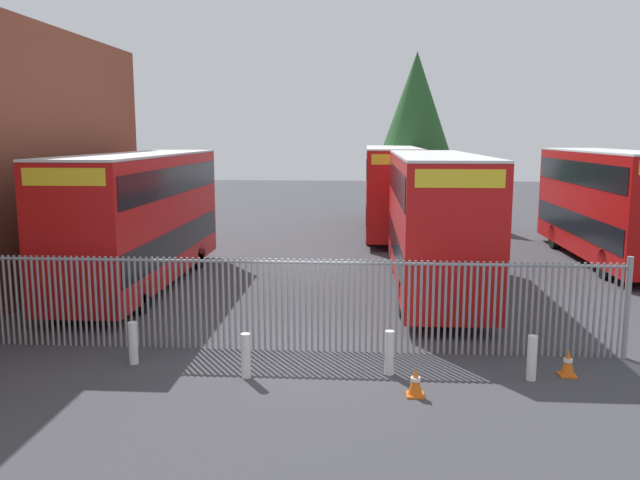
# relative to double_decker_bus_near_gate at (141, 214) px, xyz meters

# --- Properties ---
(ground_plane) EXTENTS (100.00, 100.00, 0.00)m
(ground_plane) POSITION_rel_double_decker_bus_near_gate_xyz_m (6.12, 1.69, -2.42)
(ground_plane) COLOR #3D3D42
(palisade_fence) EXTENTS (15.20, 0.14, 2.35)m
(palisade_fence) POSITION_rel_double_decker_bus_near_gate_xyz_m (5.79, -6.31, -1.24)
(palisade_fence) COLOR gray
(palisade_fence) RESTS_ON ground
(double_decker_bus_near_gate) EXTENTS (2.54, 10.81, 4.42)m
(double_decker_bus_near_gate) POSITION_rel_double_decker_bus_near_gate_xyz_m (0.00, 0.00, 0.00)
(double_decker_bus_near_gate) COLOR red
(double_decker_bus_near_gate) RESTS_ON ground
(double_decker_bus_behind_fence_left) EXTENTS (2.54, 10.81, 4.42)m
(double_decker_bus_behind_fence_left) POSITION_rel_double_decker_bus_near_gate_xyz_m (9.65, 0.05, 0.00)
(double_decker_bus_behind_fence_left) COLOR red
(double_decker_bus_behind_fence_left) RESTS_ON ground
(double_decker_bus_behind_fence_right) EXTENTS (2.54, 10.81, 4.42)m
(double_decker_bus_behind_fence_right) POSITION_rel_double_decker_bus_near_gate_xyz_m (8.73, 12.21, 0.00)
(double_decker_bus_behind_fence_right) COLOR red
(double_decker_bus_behind_fence_right) RESTS_ON ground
(double_decker_bus_far_back) EXTENTS (2.54, 10.81, 4.42)m
(double_decker_bus_far_back) POSITION_rel_double_decker_bus_near_gate_xyz_m (16.99, 5.48, 0.00)
(double_decker_bus_far_back) COLOR #B70C0C
(double_decker_bus_far_back) RESTS_ON ground
(bollard_near_left) EXTENTS (0.20, 0.20, 0.95)m
(bollard_near_left) POSITION_rel_double_decker_bus_near_gate_xyz_m (2.33, -7.45, -1.95)
(bollard_near_left) COLOR silver
(bollard_near_left) RESTS_ON ground
(bollard_center_front) EXTENTS (0.20, 0.20, 0.95)m
(bollard_center_front) POSITION_rel_double_decker_bus_near_gate_xyz_m (4.97, -8.11, -1.95)
(bollard_center_front) COLOR silver
(bollard_center_front) RESTS_ON ground
(bollard_near_right) EXTENTS (0.20, 0.20, 0.95)m
(bollard_near_right) POSITION_rel_double_decker_bus_near_gate_xyz_m (7.96, -7.71, -1.95)
(bollard_near_right) COLOR silver
(bollard_near_right) RESTS_ON ground
(bollard_far_right) EXTENTS (0.20, 0.20, 0.95)m
(bollard_far_right) POSITION_rel_double_decker_bus_near_gate_xyz_m (10.88, -7.84, -1.95)
(bollard_far_right) COLOR silver
(bollard_far_right) RESTS_ON ground
(traffic_cone_by_gate) EXTENTS (0.34, 0.34, 0.59)m
(traffic_cone_by_gate) POSITION_rel_double_decker_bus_near_gate_xyz_m (11.71, -7.55, -2.13)
(traffic_cone_by_gate) COLOR orange
(traffic_cone_by_gate) RESTS_ON ground
(traffic_cone_mid_forecourt) EXTENTS (0.34, 0.34, 0.59)m
(traffic_cone_mid_forecourt) POSITION_rel_double_decker_bus_near_gate_xyz_m (8.43, -8.85, -2.13)
(traffic_cone_mid_forecourt) COLOR orange
(traffic_cone_mid_forecourt) RESTS_ON ground
(tree_tall_back) EXTENTS (5.24, 5.24, 9.83)m
(tree_tall_back) POSITION_rel_double_decker_bus_near_gate_xyz_m (10.36, 18.39, 3.65)
(tree_tall_back) COLOR #4C3823
(tree_tall_back) RESTS_ON ground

